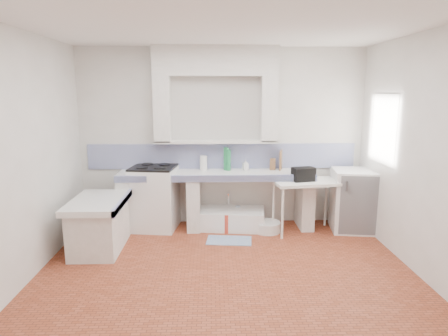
{
  "coord_description": "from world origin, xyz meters",
  "views": [
    {
      "loc": [
        -0.16,
        -4.21,
        2.13
      ],
      "look_at": [
        0.0,
        1.0,
        1.1
      ],
      "focal_mm": 31.33,
      "sensor_mm": 36.0,
      "label": 1
    }
  ],
  "objects_px": {
    "sink": "(229,219)",
    "side_table": "(305,207)",
    "fridge": "(353,200)",
    "stove": "(155,198)"
  },
  "relations": [
    {
      "from": "sink",
      "to": "side_table",
      "type": "height_order",
      "value": "side_table"
    },
    {
      "from": "side_table",
      "to": "fridge",
      "type": "height_order",
      "value": "fridge"
    },
    {
      "from": "fridge",
      "to": "sink",
      "type": "bearing_deg",
      "value": -177.35
    },
    {
      "from": "stove",
      "to": "sink",
      "type": "distance_m",
      "value": 1.22
    },
    {
      "from": "sink",
      "to": "fridge",
      "type": "xyz_separation_m",
      "value": [
        1.9,
        -0.17,
        0.34
      ]
    },
    {
      "from": "sink",
      "to": "side_table",
      "type": "distance_m",
      "value": 1.2
    },
    {
      "from": "sink",
      "to": "fridge",
      "type": "bearing_deg",
      "value": 2.1
    },
    {
      "from": "side_table",
      "to": "fridge",
      "type": "relative_size",
      "value": 1.02
    },
    {
      "from": "sink",
      "to": "side_table",
      "type": "xyz_separation_m",
      "value": [
        1.15,
        -0.25,
        0.27
      ]
    },
    {
      "from": "sink",
      "to": "stove",
      "type": "bearing_deg",
      "value": -173.54
    }
  ]
}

